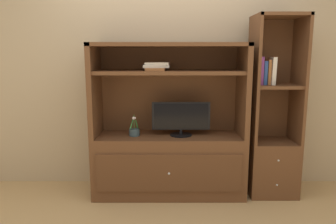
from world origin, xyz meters
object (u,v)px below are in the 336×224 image
magazine_stack (155,66)px  bookshelf_tall (271,138)px  potted_plant (133,131)px  upright_book_row (265,71)px  tv_monitor (180,118)px  media_console (168,147)px

magazine_stack → bookshelf_tall: 1.41m
potted_plant → upright_book_row: (1.33, 0.03, 0.61)m
upright_book_row → potted_plant: bearing=-178.8°
magazine_stack → upright_book_row: size_ratio=1.18×
bookshelf_tall → upright_book_row: 0.70m
tv_monitor → magazine_stack: (-0.25, 0.01, 0.52)m
media_console → upright_book_row: size_ratio=5.64×
potted_plant → upright_book_row: upright_book_row is taller
media_console → magazine_stack: (-0.13, -0.01, 0.83)m
media_console → bookshelf_tall: 1.08m
tv_monitor → bookshelf_tall: bearing=1.7°
tv_monitor → bookshelf_tall: 0.98m
media_console → upright_book_row: media_console is taller
bookshelf_tall → upright_book_row: bearing=-173.3°
magazine_stack → bookshelf_tall: bookshelf_tall is taller
media_console → magazine_stack: media_console is taller
tv_monitor → upright_book_row: upright_book_row is taller
tv_monitor → media_console: bearing=169.2°
tv_monitor → upright_book_row: bearing=1.1°
bookshelf_tall → media_console: bearing=-179.7°
media_console → bookshelf_tall: (1.07, 0.01, 0.09)m
potted_plant → upright_book_row: bearing=1.2°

